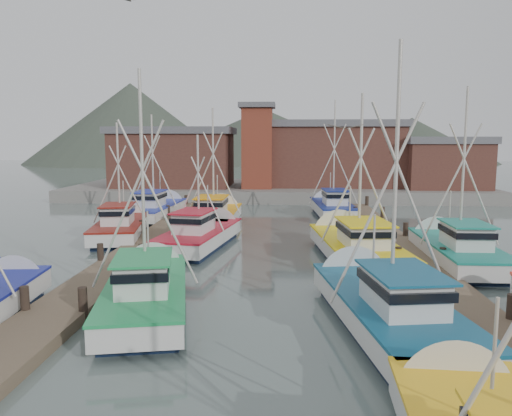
# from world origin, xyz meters

# --- Properties ---
(ground) EXTENTS (260.00, 260.00, 0.00)m
(ground) POSITION_xyz_m (0.00, 0.00, 0.00)
(ground) COLOR #50605C
(ground) RESTS_ON ground
(dock_left) EXTENTS (2.30, 46.00, 1.50)m
(dock_left) POSITION_xyz_m (-7.00, 4.04, 0.21)
(dock_left) COLOR brown
(dock_left) RESTS_ON ground
(dock_right) EXTENTS (2.30, 46.00, 1.50)m
(dock_right) POSITION_xyz_m (7.00, 4.04, 0.21)
(dock_right) COLOR brown
(dock_right) RESTS_ON ground
(quay) EXTENTS (44.00, 16.00, 1.20)m
(quay) POSITION_xyz_m (0.00, 37.00, 0.60)
(quay) COLOR gray
(quay) RESTS_ON ground
(shed_left) EXTENTS (12.72, 8.48, 6.20)m
(shed_left) POSITION_xyz_m (-11.00, 35.00, 4.34)
(shed_left) COLOR brown
(shed_left) RESTS_ON quay
(shed_center) EXTENTS (14.84, 9.54, 6.90)m
(shed_center) POSITION_xyz_m (6.00, 37.00, 4.69)
(shed_center) COLOR brown
(shed_center) RESTS_ON quay
(shed_right) EXTENTS (8.48, 6.36, 5.20)m
(shed_right) POSITION_xyz_m (17.00, 34.00, 3.84)
(shed_right) COLOR brown
(shed_right) RESTS_ON quay
(lookout_tower) EXTENTS (3.60, 3.60, 8.50)m
(lookout_tower) POSITION_xyz_m (-2.00, 33.00, 5.55)
(lookout_tower) COLOR maroon
(lookout_tower) RESTS_ON quay
(distant_hills) EXTENTS (175.00, 140.00, 42.00)m
(distant_hills) POSITION_xyz_m (-12.76, 122.59, 0.00)
(distant_hills) COLOR #3E473B
(distant_hills) RESTS_ON ground
(boat_4) EXTENTS (4.29, 9.08, 9.15)m
(boat_4) POSITION_xyz_m (-4.22, -0.46, 0.68)
(boat_4) COLOR #0F1A33
(boat_4) RESTS_ON ground
(boat_5) EXTENTS (4.32, 9.85, 9.87)m
(boat_5) POSITION_xyz_m (3.99, -1.67, 0.68)
(boat_5) COLOR #0F1A33
(boat_5) RESTS_ON ground
(boat_8) EXTENTS (4.07, 9.16, 7.11)m
(boat_8) POSITION_xyz_m (-3.93, 10.29, 0.67)
(boat_8) COLOR #0F1A33
(boat_8) RESTS_ON ground
(boat_9) EXTENTS (4.28, 10.56, 9.26)m
(boat_9) POSITION_xyz_m (4.34, 7.55, 0.68)
(boat_9) COLOR #0F1A33
(boat_9) RESTS_ON ground
(boat_10) EXTENTS (3.96, 8.89, 7.82)m
(boat_10) POSITION_xyz_m (-9.43, 12.62, 0.68)
(boat_10) COLOR #0F1A33
(boat_10) RESTS_ON ground
(boat_11) EXTENTS (3.78, 8.91, 9.33)m
(boat_11) POSITION_xyz_m (9.22, 7.09, 0.68)
(boat_11) COLOR #0F1A33
(boat_11) RESTS_ON ground
(boat_12) EXTENTS (3.71, 9.62, 9.12)m
(boat_12) POSITION_xyz_m (-4.17, 17.29, 0.68)
(boat_12) COLOR #0F1A33
(boat_12) RESTS_ON ground
(boat_13) EXTENTS (3.91, 8.87, 9.90)m
(boat_13) POSITION_xyz_m (4.61, 22.50, 0.68)
(boat_13) COLOR #0F1A33
(boat_13) RESTS_ON ground
(boat_14) EXTENTS (3.65, 9.33, 8.78)m
(boat_14) POSITION_xyz_m (-9.28, 20.68, 0.68)
(boat_14) COLOR #0F1A33
(boat_14) RESTS_ON ground
(gull_far) EXTENTS (1.55, 0.63, 0.24)m
(gull_far) POSITION_xyz_m (3.33, 4.01, 6.63)
(gull_far) COLOR gray
(gull_far) RESTS_ON ground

